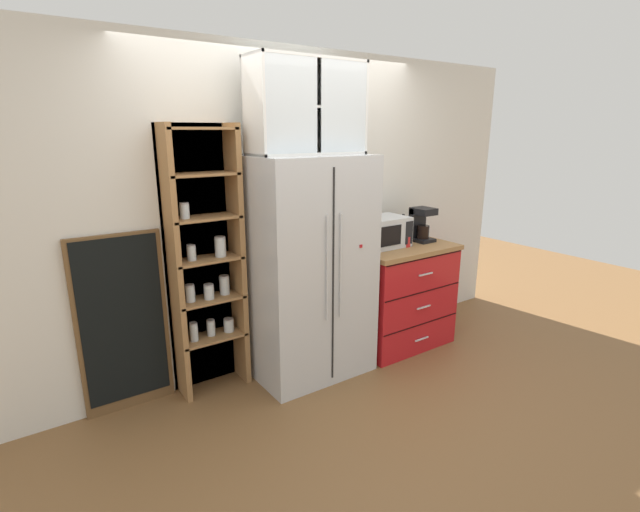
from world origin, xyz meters
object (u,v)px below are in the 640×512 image
at_px(microwave, 382,232).
at_px(mug_red, 406,241).
at_px(mug_navy, 396,239).
at_px(chalkboard_menu, 123,323).
at_px(coffee_maker, 421,224).
at_px(bottle_clear, 403,230).
at_px(refrigerator, 310,269).

distance_m(microwave, mug_red, 0.23).
height_order(mug_navy, chalkboard_menu, chalkboard_menu).
xyz_separation_m(coffee_maker, bottle_clear, (-0.16, 0.06, -0.04)).
xyz_separation_m(coffee_maker, mug_red, (-0.26, -0.08, -0.11)).
bearing_deg(bottle_clear, mug_navy, -169.76).
relative_size(refrigerator, mug_navy, 16.36).
bearing_deg(bottle_clear, refrigerator, -176.80).
distance_m(refrigerator, bottle_clear, 1.07).
distance_m(refrigerator, mug_navy, 0.96).
bearing_deg(refrigerator, bottle_clear, 3.20).
bearing_deg(mug_red, chalkboard_menu, 170.76).
bearing_deg(mug_red, mug_navy, 89.76).
bearing_deg(mug_navy, mug_red, -90.24).
distance_m(coffee_maker, mug_navy, 0.29).
height_order(coffee_maker, mug_navy, coffee_maker).
xyz_separation_m(refrigerator, mug_navy, (0.96, 0.04, 0.10)).
distance_m(coffee_maker, chalkboard_menu, 2.62).
bearing_deg(microwave, chalkboard_menu, 173.35).
height_order(refrigerator, mug_red, refrigerator).
bearing_deg(refrigerator, mug_navy, 2.46).
bearing_deg(chalkboard_menu, bottle_clear, -5.46).
bearing_deg(mug_navy, chalkboard_menu, 173.87).
relative_size(coffee_maker, bottle_clear, 1.21).
distance_m(mug_navy, bottle_clear, 0.12).
xyz_separation_m(microwave, chalkboard_menu, (-2.13, 0.25, -0.43)).
height_order(mug_navy, mug_red, mug_red).
relative_size(refrigerator, microwave, 3.97).
xyz_separation_m(mug_navy, chalkboard_menu, (-2.31, 0.25, -0.34)).
distance_m(mug_red, chalkboard_menu, 2.36).
relative_size(refrigerator, mug_red, 14.78).
distance_m(refrigerator, microwave, 0.81).
bearing_deg(microwave, refrigerator, -177.10).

